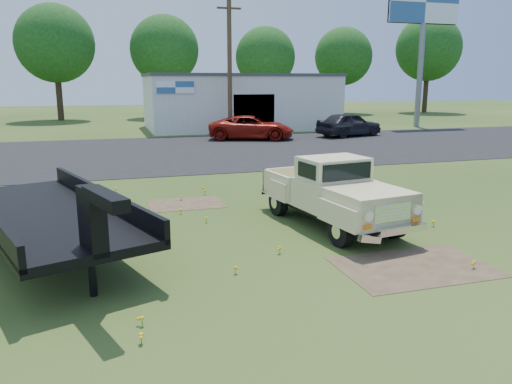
# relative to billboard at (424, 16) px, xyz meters

# --- Properties ---
(ground) EXTENTS (140.00, 140.00, 0.00)m
(ground) POSITION_rel_billboard_xyz_m (-20.00, -24.04, -8.54)
(ground) COLOR #284215
(ground) RESTS_ON ground
(asphalt_lot) EXTENTS (90.00, 14.00, 0.02)m
(asphalt_lot) POSITION_rel_billboard_xyz_m (-20.00, -9.04, -8.54)
(asphalt_lot) COLOR black
(asphalt_lot) RESTS_ON ground
(dirt_patch_a) EXTENTS (3.00, 2.00, 0.01)m
(dirt_patch_a) POSITION_rel_billboard_xyz_m (-18.50, -27.04, -8.54)
(dirt_patch_a) COLOR #493827
(dirt_patch_a) RESTS_ON ground
(dirt_patch_b) EXTENTS (2.20, 1.60, 0.01)m
(dirt_patch_b) POSITION_rel_billboard_xyz_m (-22.00, -20.54, -8.54)
(dirt_patch_b) COLOR #493827
(dirt_patch_b) RESTS_ON ground
(commercial_building) EXTENTS (14.20, 8.20, 4.15)m
(commercial_building) POSITION_rel_billboard_xyz_m (-14.00, 2.95, -6.44)
(commercial_building) COLOR silver
(commercial_building) RESTS_ON ground
(billboard) EXTENTS (6.10, 0.45, 11.05)m
(billboard) POSITION_rel_billboard_xyz_m (0.00, 0.00, 0.00)
(billboard) COLOR slate
(billboard) RESTS_ON ground
(utility_pole_mid) EXTENTS (1.60, 0.30, 9.00)m
(utility_pole_mid) POSITION_rel_billboard_xyz_m (-16.00, -2.04, -3.93)
(utility_pole_mid) COLOR #463320
(utility_pole_mid) RESTS_ON ground
(treeline_c) EXTENTS (7.04, 7.04, 10.47)m
(treeline_c) POSITION_rel_billboard_xyz_m (-28.00, 15.46, -1.60)
(treeline_c) COLOR #342517
(treeline_c) RESTS_ON ground
(treeline_d) EXTENTS (6.72, 6.72, 10.00)m
(treeline_d) POSITION_rel_billboard_xyz_m (-18.00, 16.46, -1.92)
(treeline_d) COLOR #342517
(treeline_d) RESTS_ON ground
(treeline_e) EXTENTS (6.08, 6.08, 9.04)m
(treeline_e) POSITION_rel_billboard_xyz_m (-8.00, 14.96, -2.55)
(treeline_e) COLOR #342517
(treeline_e) RESTS_ON ground
(treeline_f) EXTENTS (6.40, 6.40, 9.52)m
(treeline_f) POSITION_rel_billboard_xyz_m (2.00, 17.46, -2.24)
(treeline_f) COLOR #342517
(treeline_f) RESTS_ON ground
(treeline_g) EXTENTS (7.36, 7.36, 10.95)m
(treeline_g) POSITION_rel_billboard_xyz_m (12.00, 15.96, -1.29)
(treeline_g) COLOR #342517
(treeline_g) RESTS_ON ground
(vintage_pickup_truck) EXTENTS (2.58, 5.09, 1.77)m
(vintage_pickup_truck) POSITION_rel_billboard_xyz_m (-18.81, -23.88, -7.65)
(vintage_pickup_truck) COLOR beige
(vintage_pickup_truck) RESTS_ON ground
(flatbed_trailer) EXTENTS (4.72, 7.70, 1.99)m
(flatbed_trailer) POSITION_rel_billboard_xyz_m (-25.48, -23.99, -7.54)
(flatbed_trailer) COLOR black
(flatbed_trailer) RESTS_ON ground
(red_pickup) EXTENTS (5.81, 4.04, 1.47)m
(red_pickup) POSITION_rel_billboard_xyz_m (-15.35, -4.87, -7.80)
(red_pickup) COLOR maroon
(red_pickup) RESTS_ON ground
(dark_sedan) EXTENTS (4.99, 3.09, 1.59)m
(dark_sedan) POSITION_rel_billboard_xyz_m (-8.62, -5.01, -7.74)
(dark_sedan) COLOR black
(dark_sedan) RESTS_ON ground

